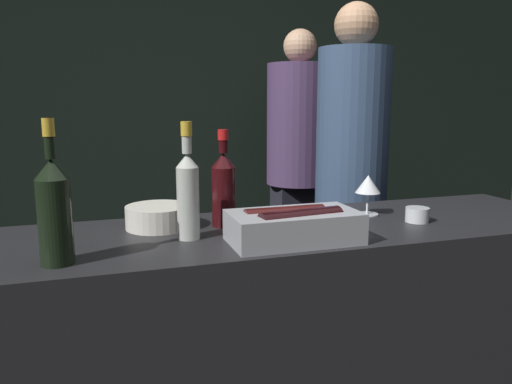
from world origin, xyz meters
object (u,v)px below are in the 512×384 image
(red_wine_bottle_tall, at_px, (224,187))
(rose_wine_bottle, at_px, (188,191))
(ice_bin_with_bottles, at_px, (294,225))
(wine_glass, at_px, (368,186))
(champagne_bottle, at_px, (54,208))
(bowl_white, at_px, (158,216))
(person_blond_tee, at_px, (298,158))
(candle_votive, at_px, (417,215))
(person_in_hoodie, at_px, (351,171))

(red_wine_bottle_tall, relative_size, rose_wine_bottle, 0.91)
(ice_bin_with_bottles, distance_m, wine_glass, 0.48)
(champagne_bottle, bearing_deg, bowl_white, 45.72)
(champagne_bottle, xyz_separation_m, person_blond_tee, (1.36, 1.65, -0.10))
(candle_votive, xyz_separation_m, rose_wine_bottle, (-0.80, 0.03, 0.12))
(person_in_hoodie, bearing_deg, ice_bin_with_bottles, 57.35)
(ice_bin_with_bottles, bearing_deg, candle_votive, 11.57)
(candle_votive, distance_m, rose_wine_bottle, 0.81)
(ice_bin_with_bottles, bearing_deg, wine_glass, 32.80)
(candle_votive, relative_size, person_in_hoodie, 0.04)
(wine_glass, distance_m, person_in_hoodie, 0.67)
(person_in_hoodie, bearing_deg, rose_wine_bottle, 42.35)
(champagne_bottle, distance_m, person_blond_tee, 2.14)
(ice_bin_with_bottles, xyz_separation_m, person_blond_tee, (0.70, 1.65, -0.00))
(ice_bin_with_bottles, height_order, red_wine_bottle_tall, red_wine_bottle_tall)
(wine_glass, xyz_separation_m, champagne_bottle, (-1.05, -0.26, 0.04))
(candle_votive, height_order, rose_wine_bottle, rose_wine_bottle)
(person_in_hoodie, bearing_deg, bowl_white, 33.79)
(ice_bin_with_bottles, relative_size, bowl_white, 1.79)
(champagne_bottle, distance_m, person_in_hoodie, 1.58)
(champagne_bottle, height_order, red_wine_bottle_tall, champagne_bottle)
(rose_wine_bottle, relative_size, person_in_hoodie, 0.19)
(person_blond_tee, bearing_deg, red_wine_bottle_tall, 137.91)
(ice_bin_with_bottles, bearing_deg, bowl_white, 140.64)
(red_wine_bottle_tall, relative_size, person_blond_tee, 0.18)
(champagne_bottle, distance_m, rose_wine_bottle, 0.39)
(red_wine_bottle_tall, bearing_deg, champagne_bottle, -153.00)
(person_in_hoodie, relative_size, person_blond_tee, 1.01)
(wine_glass, height_order, red_wine_bottle_tall, red_wine_bottle_tall)
(champagne_bottle, xyz_separation_m, rose_wine_bottle, (0.37, 0.14, 0.00))
(person_blond_tee, bearing_deg, champagne_bottle, 129.90)
(ice_bin_with_bottles, height_order, candle_votive, ice_bin_with_bottles)
(wine_glass, bearing_deg, rose_wine_bottle, -169.83)
(candle_votive, bearing_deg, wine_glass, 125.48)
(ice_bin_with_bottles, distance_m, red_wine_bottle_tall, 0.31)
(bowl_white, relative_size, person_in_hoodie, 0.12)
(ice_bin_with_bottles, relative_size, person_in_hoodie, 0.21)
(wine_glass, xyz_separation_m, candle_votive, (0.11, -0.15, -0.08))
(rose_wine_bottle, bearing_deg, red_wine_bottle_tall, 40.83)
(red_wine_bottle_tall, distance_m, person_blond_tee, 1.63)
(champagne_bottle, xyz_separation_m, red_wine_bottle_tall, (0.51, 0.26, -0.01))
(champagne_bottle, bearing_deg, rose_wine_bottle, 20.40)
(ice_bin_with_bottles, height_order, wine_glass, wine_glass)
(bowl_white, distance_m, candle_votive, 0.89)
(red_wine_bottle_tall, distance_m, rose_wine_bottle, 0.19)
(wine_glass, distance_m, person_blond_tee, 1.43)
(champagne_bottle, xyz_separation_m, person_in_hoodie, (1.32, 0.87, -0.07))
(bowl_white, relative_size, red_wine_bottle_tall, 0.66)
(wine_glass, height_order, candle_votive, wine_glass)
(bowl_white, bearing_deg, candle_votive, -12.61)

